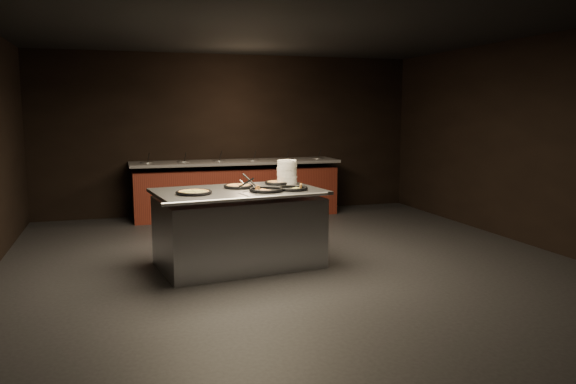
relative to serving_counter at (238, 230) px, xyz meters
name	(u,v)px	position (x,y,z in m)	size (l,w,h in m)	color
room	(298,148)	(0.66, -0.32, 1.00)	(7.02, 8.02, 2.92)	black
salad_bar	(237,192)	(0.66, 3.23, -0.01)	(3.70, 0.83, 1.18)	#592015
serving_counter	(238,230)	(0.00, 0.00, 0.00)	(2.10, 1.50, 0.94)	#ABADB2
plate_stack	(287,172)	(0.73, 0.36, 0.64)	(0.26, 0.26, 0.31)	silver
pan_veggie_whole	(194,192)	(-0.56, -0.19, 0.51)	(0.41, 0.41, 0.04)	black
pan_cheese_whole	(239,186)	(0.05, 0.18, 0.51)	(0.37, 0.37, 0.04)	black
pan_cheese_slices_a	(278,183)	(0.60, 0.37, 0.51)	(0.33, 0.33, 0.04)	black
pan_cheese_slices_b	(266,190)	(0.29, -0.23, 0.51)	(0.41, 0.41, 0.04)	black
pan_veggie_slices	(293,188)	(0.63, -0.20, 0.51)	(0.35, 0.35, 0.04)	black
server_left	(246,181)	(0.13, 0.17, 0.57)	(0.26, 0.29, 0.17)	#ABADB2
server_right	(250,185)	(0.09, -0.23, 0.57)	(0.30, 0.24, 0.17)	#ABADB2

